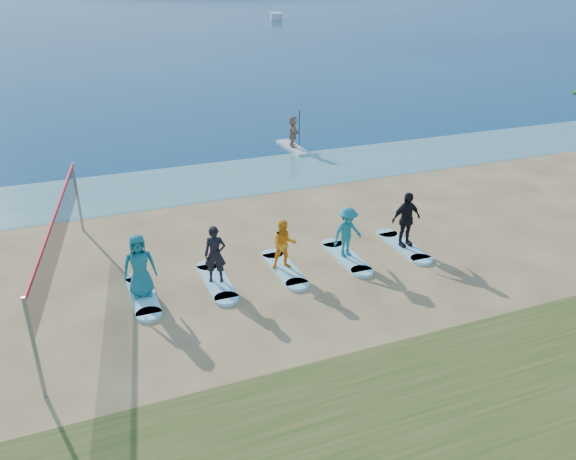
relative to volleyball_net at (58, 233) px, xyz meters
name	(u,v)px	position (x,y,z in m)	size (l,w,h in m)	color
ground	(278,298)	(5.48, -2.54, -1.90)	(600.00, 600.00, 0.00)	tan
shallow_water	(193,183)	(5.48, 7.96, -1.90)	(600.00, 600.00, 0.00)	teal
ocean	(67,10)	(5.48, 157.46, -1.90)	(600.00, 600.00, 0.00)	navy
volleyball_net	(58,233)	(0.00, 0.00, 0.00)	(1.39, 9.00, 2.50)	gray
paddleboard	(293,147)	(11.60, 11.33, -1.84)	(0.70, 3.00, 0.12)	silver
paddleboarder	(293,131)	(11.60, 11.33, -0.98)	(1.49, 0.48, 1.61)	tan
boat_offshore_b	(276,20)	(44.99, 102.27, -1.90)	(2.25, 6.39, 1.37)	silver
surfboard_0	(143,296)	(1.95, -1.04, -1.86)	(0.70, 2.20, 0.09)	#A4F0FF
student_0	(139,266)	(1.95, -1.04, -0.90)	(0.90, 0.58, 1.84)	#1A717F
surfboard_1	(217,282)	(4.10, -1.04, -1.86)	(0.70, 2.20, 0.09)	#A4F0FF
student_1	(215,254)	(4.10, -1.04, -0.95)	(0.63, 0.41, 1.72)	black
surfboard_2	(284,269)	(6.25, -1.04, -1.86)	(0.70, 2.20, 0.09)	#A4F0FF
student_2	(284,245)	(6.25, -1.04, -1.03)	(0.76, 0.60, 1.57)	orange
surfboard_3	(346,257)	(8.40, -1.04, -1.86)	(0.70, 2.20, 0.09)	#A4F0FF
student_3	(348,232)	(8.40, -1.04, -0.98)	(1.07, 0.62, 1.66)	teal
surfboard_4	(404,246)	(10.56, -1.04, -1.86)	(0.70, 2.20, 0.09)	#A4F0FF
student_4	(406,219)	(10.56, -1.04, -0.88)	(1.09, 0.46, 1.87)	black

